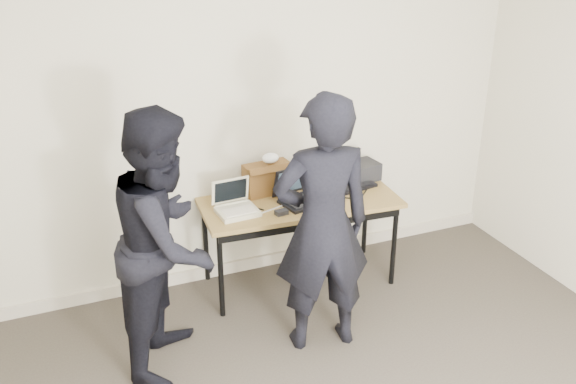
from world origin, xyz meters
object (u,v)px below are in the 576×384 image
leather_satchel (267,178)px  person_typist (322,226)px  laptop_center (299,194)px  person_observer (167,242)px  equipment_box (362,171)px  laptop_right (347,177)px  desk (300,208)px  laptop_beige (236,206)px

leather_satchel → person_typist: (0.01, -0.97, 0.04)m
laptop_center → person_observer: person_observer is taller
laptop_center → equipment_box: bearing=5.2°
person_typist → person_observer: (-0.96, 0.22, -0.03)m
laptop_right → laptop_center: bearing=-171.8°
laptop_right → person_observer: bearing=-167.3°
laptop_center → leather_satchel: bearing=114.9°
desk → laptop_beige: laptop_beige is taller
laptop_right → leather_satchel: same height
leather_satchel → laptop_center: bearing=-58.4°
leather_satchel → laptop_beige: bearing=-150.3°
laptop_beige → person_typist: person_typist is taller
laptop_center → person_observer: 1.24m
desk → laptop_beige: 0.52m
leather_satchel → equipment_box: leather_satchel is taller
desk → leather_satchel: bearing=131.9°
laptop_beige → laptop_right: 1.00m
laptop_beige → leather_satchel: bearing=31.3°
laptop_right → equipment_box: laptop_right is taller
laptop_right → person_typist: bearing=-135.6°
laptop_beige → equipment_box: size_ratio=1.21×
laptop_right → person_typist: 1.11m
leather_satchel → laptop_right: bearing=-11.3°
laptop_beige → person_observer: person_observer is taller
laptop_beige → person_typist: (0.35, -0.74, 0.12)m
equipment_box → person_typist: bearing=-130.4°
laptop_center → laptop_right: 0.51m
equipment_box → leather_satchel: bearing=177.5°
laptop_right → person_typist: size_ratio=0.22×
person_typist → person_observer: bearing=-5.3°
desk → person_typist: size_ratio=0.86×
person_observer → leather_satchel: bearing=-23.3°
laptop_center → equipment_box: laptop_center is taller
laptop_center → desk: bearing=11.6°
laptop_beige → person_typist: 0.82m
equipment_box → person_observer: size_ratio=0.14×
laptop_center → leather_satchel: (-0.17, 0.23, 0.07)m
leather_satchel → person_observer: (-0.95, -0.75, 0.02)m
equipment_box → person_typist: 1.23m
laptop_right → person_observer: (-1.60, -0.68, 0.09)m
equipment_box → person_typist: person_typist is taller
person_typist → laptop_center: bearing=-94.4°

